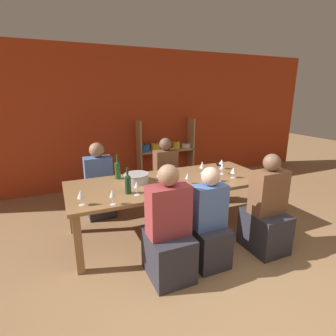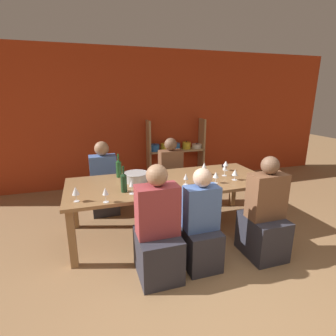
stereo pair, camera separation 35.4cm
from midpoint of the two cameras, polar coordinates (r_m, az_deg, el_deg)
The scene contains 23 objects.
ground_plane at distance 2.68m, azimuth 15.18°, elevation -28.18°, with size 18.00×18.00×0.00m, color #936D47.
wall_back_red at distance 5.45m, azimuth -9.87°, elevation 10.51°, with size 8.80×0.06×2.70m.
shelf_unit at distance 5.60m, azimuth -2.29°, elevation 2.19°, with size 1.22×0.30×1.33m.
dining_table at distance 3.52m, azimuth -2.23°, elevation -3.86°, with size 2.68×1.08×0.72m.
mixing_bowl at distance 3.47m, azimuth -9.81°, elevation -2.11°, with size 0.33×0.33×0.12m.
wine_bottle_green at distance 3.64m, azimuth -13.68°, elevation -0.34°, with size 0.08×0.08×0.33m.
wine_bottle_dark at distance 3.08m, azimuth -12.02°, elevation -3.35°, with size 0.07×0.07×0.32m.
wine_glass_empty_a at distance 3.79m, azimuth 4.83°, elevation 0.63°, with size 0.08×0.08×0.18m.
wine_glass_white_a at distance 3.44m, azimuth -4.97°, elevation -1.31°, with size 0.06×0.06×0.16m.
wine_glass_white_b at distance 3.01m, azimuth -10.20°, elevation -3.73°, with size 0.07×0.07×0.17m.
wine_glass_empty_b at distance 2.82m, azimuth -15.59°, elevation -5.51°, with size 0.07×0.07×0.17m.
wine_glass_white_c at distance 2.91m, azimuth -21.82°, elevation -5.46°, with size 0.08×0.08×0.17m.
wine_glass_white_d at distance 3.34m, azimuth 1.26°, elevation -1.86°, with size 0.06×0.06×0.15m.
wine_glass_red_a at distance 4.06m, azimuth 9.19°, elevation 1.24°, with size 0.08×0.08×0.15m.
wine_glass_red_b at distance 3.46m, azimuth 7.59°, elevation -1.29°, with size 0.08×0.08×0.15m.
wine_glass_empty_c at distance 3.65m, azimuth 11.39°, elevation -0.61°, with size 0.08×0.08×0.15m.
wine_glass_red_c at distance 3.80m, azimuth 9.16°, elevation 0.34°, with size 0.07×0.07×0.16m.
cell_phone at distance 4.32m, azimuth 8.68°, elevation 0.74°, with size 0.13×0.17×0.01m.
person_near_a at distance 3.31m, azimuth 17.69°, elevation -10.01°, with size 0.41×0.51×1.19m.
person_far_a at distance 4.45m, azimuth -2.80°, elevation -2.71°, with size 0.38×0.47×1.15m.
person_near_b at distance 2.74m, azimuth -3.74°, elevation -14.91°, with size 0.42×0.52×1.20m.
person_far_b at distance 4.25m, azimuth -17.01°, elevation -4.38°, with size 0.41×0.51×1.14m.
person_near_c at distance 2.94m, azimuth 5.25°, elevation -13.19°, with size 0.36×0.46×1.12m.
Camera 1 is at (-1.47, -1.38, 1.84)m, focal length 28.00 mm.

